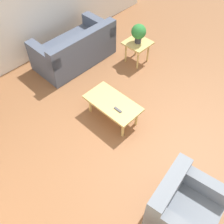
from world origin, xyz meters
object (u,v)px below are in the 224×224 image
armchair (183,207)px  coffee_table (113,104)px  potted_plant (139,32)px  sofa (75,50)px  side_table_plant (138,45)px

armchair → coffee_table: 2.03m
potted_plant → sofa: bearing=44.3°
side_table_plant → potted_plant: size_ratio=1.25×
side_table_plant → potted_plant: 0.32m
armchair → coffee_table: bearing=63.1°
potted_plant → side_table_plant: bearing=-45.0°
armchair → side_table_plant: armchair is taller
sofa → potted_plant: (-0.97, -0.95, 0.43)m
sofa → potted_plant: size_ratio=4.21×
coffee_table → armchair: bearing=161.3°
armchair → side_table_plant: size_ratio=1.86×
sofa → armchair: (-3.67, 1.28, -0.01)m
sofa → armchair: size_ratio=1.80×
armchair → potted_plant: potted_plant is taller
sofa → potted_plant: 1.43m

